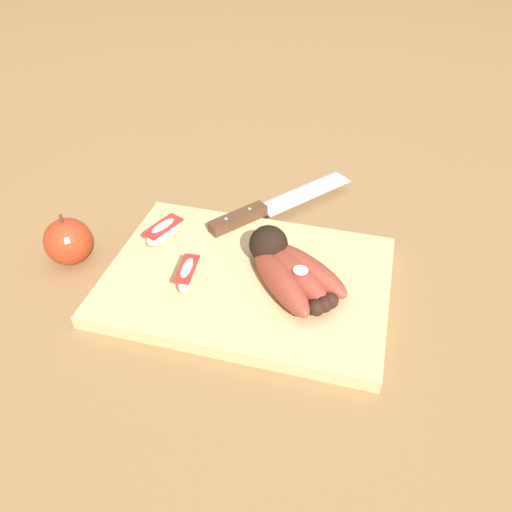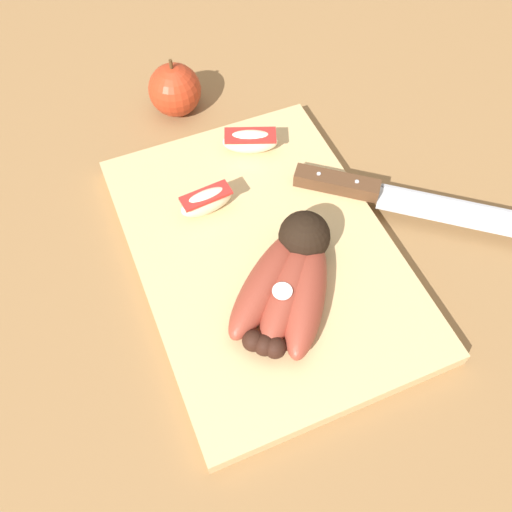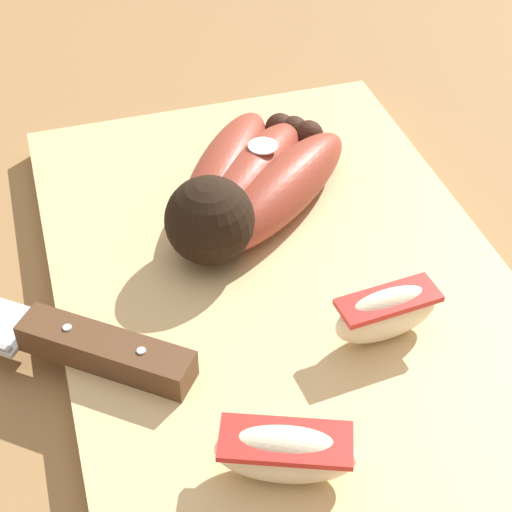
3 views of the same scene
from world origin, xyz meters
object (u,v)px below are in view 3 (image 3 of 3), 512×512
Objects in this scene: banana_bunch at (247,186)px; chefs_knife at (30,330)px; apple_wedge_near at (387,313)px; apple_wedge_middle at (285,453)px.

banana_bunch is 0.17m from chefs_knife.
apple_wedge_near is at bearing -162.05° from banana_bunch.
banana_bunch is at bearing -11.21° from apple_wedge_middle.
apple_wedge_middle is (-0.07, 0.08, -0.00)m from apple_wedge_near.
chefs_knife is 0.20m from apple_wedge_near.
chefs_knife is 3.31× the size of apple_wedge_middle.
banana_bunch is 2.22× the size of apple_wedge_middle.
apple_wedge_middle is at bearing 130.25° from apple_wedge_near.
chefs_knife is 0.17m from apple_wedge_middle.
apple_wedge_middle is at bearing -138.89° from chefs_knife.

